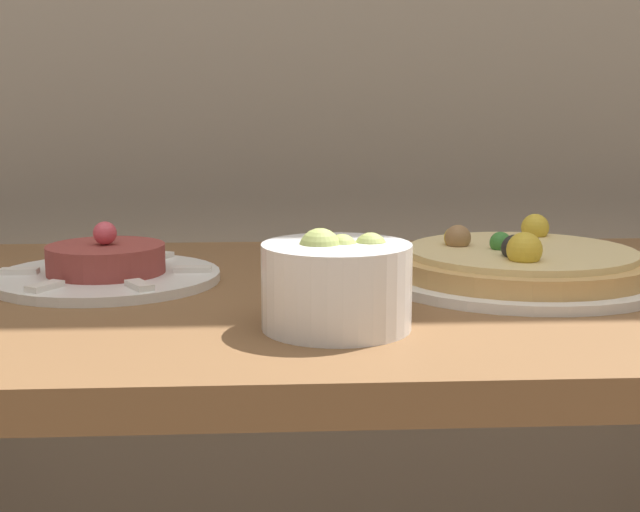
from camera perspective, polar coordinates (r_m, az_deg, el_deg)
name	(u,v)px	position (r m, az deg, el deg)	size (l,w,h in m)	color
dining_table	(368,396)	(0.96, 3.11, -8.94)	(1.36, 0.61, 0.76)	brown
pizza_plate	(520,266)	(0.98, 12.66, -0.60)	(0.31, 0.31, 0.06)	white
tartare_plate	(106,269)	(0.98, -13.51, -0.79)	(0.24, 0.24, 0.07)	white
small_bowl	(337,283)	(0.76, 1.07, -1.77)	(0.13, 0.13, 0.09)	white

